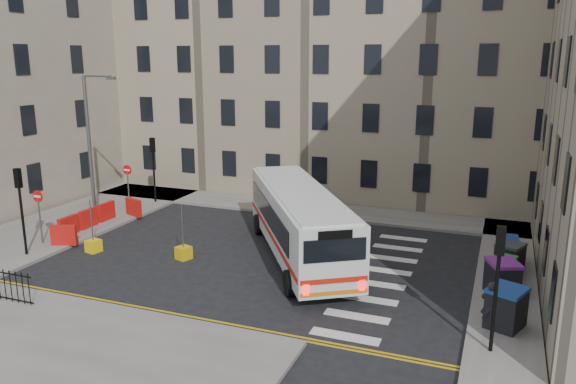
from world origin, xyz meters
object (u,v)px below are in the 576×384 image
Objects in this scene: wheelie_bin_c at (503,270)px; wheelie_bin_e at (507,249)px; wheelie_bin_a at (506,307)px; wheelie_bin_d at (510,258)px; pedestrian at (490,305)px; bollard_chevron at (184,253)px; bus at (299,220)px; wheelie_bin_b at (502,278)px; streetlamp at (89,146)px; bollard_yellow at (94,246)px.

wheelie_bin_c is 2.69m from wheelie_bin_e.
wheelie_bin_d is (0.10, 5.46, -0.08)m from wheelie_bin_a.
bollard_chevron is (-13.47, 2.38, -0.69)m from pedestrian.
wheelie_bin_a is at bearing -92.93° from wheelie_bin_e.
bollard_chevron is at bearing -7.56° from pedestrian.
bollard_chevron is (-14.09, -3.39, -0.49)m from wheelie_bin_d.
wheelie_bin_d is (0.25, 1.43, 0.07)m from wheelie_bin_c.
wheelie_bin_d is at bearing 110.74° from wheelie_bin_a.
wheelie_bin_d is at bearing 13.54° from bollard_chevron.
wheelie_bin_c is 1.46m from wheelie_bin_d.
bus is 7.15× the size of wheelie_bin_b.
bollard_chevron is (-13.99, 2.07, -0.56)m from wheelie_bin_a.
wheelie_bin_c is at bearing -4.13° from streetlamp.
bus is at bearing -148.78° from wheelie_bin_d.
pedestrian is at bearing -72.60° from wheelie_bin_d.
streetlamp is 22.96m from wheelie_bin_a.
bus is 5.58m from bollard_chevron.
bollard_chevron is at bearing -142.99° from wheelie_bin_d.
wheelie_bin_b is (-0.16, 2.73, -0.01)m from wheelie_bin_a.
wheelie_bin_d is at bearing -0.37° from streetlamp.
wheelie_bin_d is 5.80m from pedestrian.
wheelie_bin_a is 2.67× the size of bollard_chevron.
pedestrian reaches higher than bollard_chevron.
wheelie_bin_a is 5.46m from wheelie_bin_d.
pedestrian is at bearing -77.26° from wheelie_bin_c.
wheelie_bin_d is 0.86× the size of pedestrian.
bollard_chevron is (4.57, 0.72, 0.00)m from bollard_yellow.
pedestrian reaches higher than wheelie_bin_b.
pedestrian is at bearing -60.71° from bus.
bus is at bearing 16.81° from bollard_yellow.
wheelie_bin_b is at bearing -42.31° from bus.
pedestrian is (21.47, -5.91, -3.35)m from streetlamp.
wheelie_bin_d reaches higher than bollard_yellow.
pedestrian is (8.56, -4.52, -0.85)m from bus.
bollard_chevron is at bearing 170.70° from bus.
wheelie_bin_e is 0.70× the size of pedestrian.
bollard_yellow is at bearing -171.03° from bollard_chevron.
streetlamp reaches higher than bollard_chevron.
wheelie_bin_a is at bearing -108.22° from wheelie_bin_b.
wheelie_bin_b is at bearing -94.22° from pedestrian.
bus reaches higher than pedestrian.
bollard_yellow is at bearing 163.95° from bus.
wheelie_bin_a is at bearing -4.16° from bollard_yellow.
bollard_yellow is (-18.40, -1.38, -0.55)m from wheelie_bin_b.
pedestrian is at bearing -97.14° from wheelie_bin_e.
bollard_yellow is at bearing -51.12° from streetlamp.
pedestrian is at bearing -15.39° from streetlamp.
wheelie_bin_c is 18.60m from bollard_yellow.
wheelie_bin_d is 14.50m from bollard_chevron.
wheelie_bin_a is at bearing -146.90° from pedestrian.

